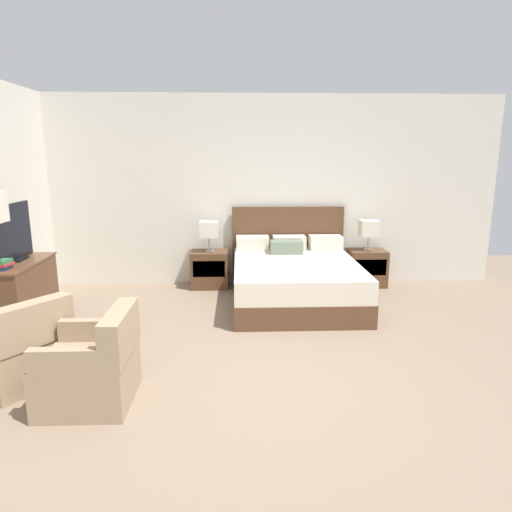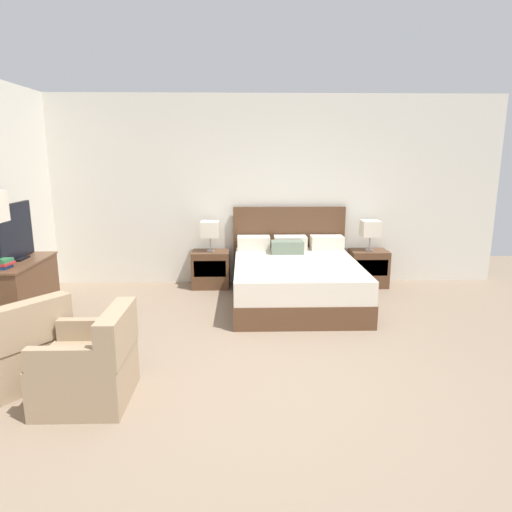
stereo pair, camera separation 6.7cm
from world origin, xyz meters
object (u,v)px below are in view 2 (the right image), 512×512
object	(u,v)px
nightstand_left	(211,269)
armchair_by_window	(20,350)
tv	(15,233)
bed	(295,279)
armchair_companion	(91,367)
nightstand_right	(368,268)
table_lamp_right	(370,229)
dresser	(17,294)
table_lamp_left	(210,230)

from	to	relation	value
nightstand_left	armchair_by_window	size ratio (longest dim) A/B	0.57
tv	armchair_by_window	size ratio (longest dim) A/B	0.80
bed	armchair_companion	xyz separation A→B (m)	(-1.90, -2.48, -0.03)
nightstand_right	bed	bearing A→B (deg)	-148.45
tv	armchair_by_window	xyz separation A→B (m)	(0.60, -1.34, -0.80)
table_lamp_right	armchair_by_window	bearing A→B (deg)	-143.13
nightstand_left	nightstand_right	xyz separation A→B (m)	(2.35, 0.00, 0.00)
nightstand_left	armchair_companion	world-z (taller)	armchair_companion
nightstand_right	armchair_by_window	bearing A→B (deg)	-143.15
bed	table_lamp_right	size ratio (longest dim) A/B	4.54
dresser	nightstand_right	bearing A→B (deg)	20.03
nightstand_left	table_lamp_right	size ratio (longest dim) A/B	1.22
nightstand_right	armchair_companion	xyz separation A→B (m)	(-3.08, -3.20, 0.01)
nightstand_right	dresser	bearing A→B (deg)	-159.97
nightstand_right	tv	size ratio (longest dim) A/B	0.70
bed	table_lamp_left	bearing A→B (deg)	148.38
nightstand_left	tv	xyz separation A→B (m)	(-2.05, -1.51, 0.81)
nightstand_left	dresser	distance (m)	2.61
nightstand_right	armchair_by_window	world-z (taller)	armchair_by_window
armchair_by_window	armchair_companion	distance (m)	0.81
bed	nightstand_right	distance (m)	1.38
nightstand_right	table_lamp_right	size ratio (longest dim) A/B	1.22
nightstand_left	dresser	bearing A→B (deg)	-141.97
table_lamp_right	dresser	distance (m)	4.71
bed	table_lamp_right	distance (m)	1.49
bed	nightstand_right	xyz separation A→B (m)	(1.18, 0.72, -0.04)
bed	armchair_companion	distance (m)	3.13
tv	armchair_by_window	world-z (taller)	tv
table_lamp_left	dresser	distance (m)	2.65
table_lamp_right	tv	xyz separation A→B (m)	(-4.41, -1.51, 0.22)
table_lamp_left	armchair_companion	size ratio (longest dim) A/B	0.59
table_lamp_left	table_lamp_right	size ratio (longest dim) A/B	1.00
tv	nightstand_left	bearing A→B (deg)	36.35
bed	dresser	size ratio (longest dim) A/B	1.90
bed	armchair_companion	size ratio (longest dim) A/B	2.67
nightstand_right	table_lamp_right	distance (m)	0.59
bed	tv	size ratio (longest dim) A/B	2.63
nightstand_right	armchair_by_window	size ratio (longest dim) A/B	0.57
table_lamp_left	dresser	bearing A→B (deg)	-141.94
nightstand_left	table_lamp_left	world-z (taller)	table_lamp_left
table_lamp_left	armchair_by_window	xyz separation A→B (m)	(-1.45, -2.85, -0.58)
table_lamp_right	armchair_by_window	world-z (taller)	table_lamp_right
nightstand_right	armchair_companion	world-z (taller)	armchair_companion
tv	armchair_companion	size ratio (longest dim) A/B	1.02
nightstand_right	armchair_companion	bearing A→B (deg)	-133.86
armchair_by_window	nightstand_right	bearing A→B (deg)	36.85
dresser	armchair_by_window	xyz separation A→B (m)	(0.60, -1.24, -0.12)
nightstand_right	armchair_by_window	xyz separation A→B (m)	(-3.80, -2.85, 0.01)
table_lamp_left	armchair_by_window	bearing A→B (deg)	-116.95
table_lamp_right	armchair_companion	bearing A→B (deg)	-133.84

